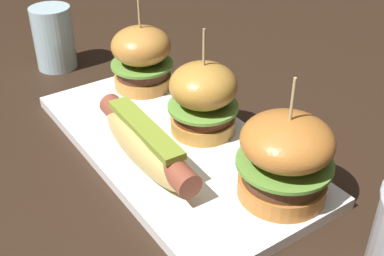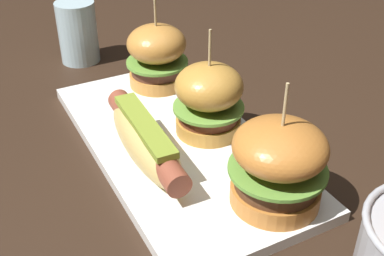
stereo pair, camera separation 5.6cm
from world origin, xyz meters
name	(u,v)px [view 1 (the left image)]	position (x,y,z in m)	size (l,w,h in m)	color
ground_plane	(174,150)	(0.00, 0.00, 0.00)	(3.00, 3.00, 0.00)	black
platter_main	(174,145)	(0.00, 0.00, 0.01)	(0.40, 0.20, 0.01)	white
hot_dog	(145,143)	(0.02, -0.05, 0.04)	(0.20, 0.06, 0.05)	tan
slider_left	(142,57)	(-0.15, 0.04, 0.06)	(0.09, 0.09, 0.14)	#C58239
slider_center	(201,97)	(0.00, 0.04, 0.06)	(0.09, 0.09, 0.14)	#C18837
slider_right	(285,158)	(0.15, 0.04, 0.06)	(0.10, 0.10, 0.14)	#BE722F
water_glass	(54,38)	(-0.31, -0.03, 0.05)	(0.06, 0.06, 0.10)	silver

